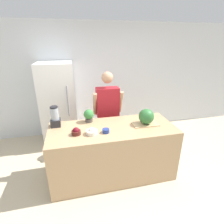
{
  "coord_description": "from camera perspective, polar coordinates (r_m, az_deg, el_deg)",
  "views": [
    {
      "loc": [
        -0.57,
        -2.0,
        2.16
      ],
      "look_at": [
        0.0,
        0.46,
        1.14
      ],
      "focal_mm": 28.0,
      "sensor_mm": 36.0,
      "label": 1
    }
  ],
  "objects": [
    {
      "name": "cutting_board",
      "position": [
        2.94,
        10.81,
        -3.89
      ],
      "size": [
        0.42,
        0.23,
        0.01
      ],
      "color": "tan",
      "rests_on": "counter_island"
    },
    {
      "name": "watermelon",
      "position": [
        2.9,
        11.15,
        -1.42
      ],
      "size": [
        0.25,
        0.25,
        0.25
      ],
      "color": "#2D6B33",
      "rests_on": "cutting_board"
    },
    {
      "name": "ground_plane",
      "position": [
        3.0,
        2.17,
        -24.21
      ],
      "size": [
        14.0,
        14.0,
        0.0
      ],
      "primitive_type": "plane",
      "color": "beige"
    },
    {
      "name": "wall_back",
      "position": [
        4.29,
        -5.21,
        10.27
      ],
      "size": [
        8.0,
        0.06,
        2.6
      ],
      "color": "silver",
      "rests_on": "ground_plane"
    },
    {
      "name": "bowl_cherries",
      "position": [
        2.62,
        -11.64,
        -6.31
      ],
      "size": [
        0.13,
        0.13,
        0.11
      ],
      "color": "#511E19",
      "rests_on": "counter_island"
    },
    {
      "name": "counter_island",
      "position": [
        3.02,
        0.18,
        -12.67
      ],
      "size": [
        2.01,
        0.84,
        0.89
      ],
      "color": "tan",
      "rests_on": "ground_plane"
    },
    {
      "name": "bowl_cream",
      "position": [
        2.6,
        -6.65,
        -6.37
      ],
      "size": [
        0.17,
        0.17,
        0.11
      ],
      "color": "white",
      "rests_on": "counter_island"
    },
    {
      "name": "blender",
      "position": [
        2.91,
        -18.09,
        -1.69
      ],
      "size": [
        0.15,
        0.15,
        0.34
      ],
      "color": "#28282D",
      "rests_on": "counter_island"
    },
    {
      "name": "person",
      "position": [
        3.47,
        -1.44,
        -0.32
      ],
      "size": [
        0.57,
        0.26,
        1.66
      ],
      "color": "gray",
      "rests_on": "ground_plane"
    },
    {
      "name": "refrigerator",
      "position": [
        3.97,
        -16.99,
        2.32
      ],
      "size": [
        0.71,
        0.76,
        1.78
      ],
      "color": "white",
      "rests_on": "ground_plane"
    },
    {
      "name": "bowl_small_blue",
      "position": [
        2.63,
        -2.03,
        -6.16
      ],
      "size": [
        0.11,
        0.11,
        0.06
      ],
      "color": "navy",
      "rests_on": "counter_island"
    },
    {
      "name": "potted_plant",
      "position": [
        2.96,
        -7.61,
        -1.07
      ],
      "size": [
        0.17,
        0.17,
        0.22
      ],
      "color": "#514C47",
      "rests_on": "counter_island"
    }
  ]
}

